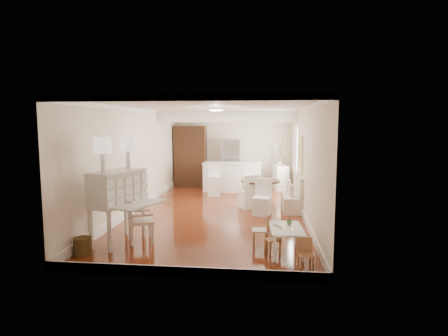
% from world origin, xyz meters
% --- Properties ---
extents(room, '(9.00, 9.04, 2.82)m').
position_xyz_m(room, '(0.04, 0.32, 1.98)').
color(room, maroon).
rests_on(room, ground).
extents(secretary_bureau, '(1.46, 1.47, 1.47)m').
position_xyz_m(secretary_bureau, '(-1.66, -2.93, 0.73)').
color(secretary_bureau, silver).
rests_on(secretary_bureau, ground).
extents(gustavian_armchair, '(0.68, 0.68, 0.89)m').
position_xyz_m(gustavian_armchair, '(-1.23, -2.84, 0.44)').
color(gustavian_armchair, beige).
rests_on(gustavian_armchair, ground).
extents(wicker_basket, '(0.40, 0.40, 0.32)m').
position_xyz_m(wicker_basket, '(-2.05, -3.65, 0.16)').
color(wicker_basket, '#4C3517').
rests_on(wicker_basket, ground).
extents(kids_table, '(0.65, 1.01, 0.49)m').
position_xyz_m(kids_table, '(1.64, -3.20, 0.24)').
color(kids_table, white).
rests_on(kids_table, ground).
extents(kids_chair_a, '(0.34, 0.34, 0.52)m').
position_xyz_m(kids_chair_a, '(1.40, -3.21, 0.26)').
color(kids_chair_a, '#AC7D4E').
rests_on(kids_chair_a, ground).
extents(kids_chair_b, '(0.34, 0.34, 0.65)m').
position_xyz_m(kids_chair_b, '(1.16, -2.83, 0.33)').
color(kids_chair_b, '#AD814E').
rests_on(kids_chair_b, ground).
extents(kids_chair_c, '(0.28, 0.28, 0.52)m').
position_xyz_m(kids_chair_c, '(1.91, -3.95, 0.26)').
color(kids_chair_c, '#AA734D').
rests_on(kids_chair_c, ground).
extents(banquette, '(0.52, 1.60, 0.98)m').
position_xyz_m(banquette, '(1.99, 0.50, 0.49)').
color(banquette, silver).
rests_on(banquette, ground).
extents(dining_table, '(1.39, 1.39, 0.76)m').
position_xyz_m(dining_table, '(1.12, 0.75, 0.38)').
color(dining_table, '#412015').
rests_on(dining_table, ground).
extents(slip_chair_near, '(0.53, 0.55, 0.94)m').
position_xyz_m(slip_chair_near, '(1.17, -0.28, 0.47)').
color(slip_chair_near, white).
rests_on(slip_chair_near, ground).
extents(slip_chair_far, '(0.63, 0.63, 0.96)m').
position_xyz_m(slip_chair_far, '(0.79, 0.54, 0.48)').
color(slip_chair_far, white).
rests_on(slip_chair_far, ground).
extents(breakfast_counter, '(2.05, 0.65, 1.03)m').
position_xyz_m(breakfast_counter, '(0.10, 3.10, 0.52)').
color(breakfast_counter, white).
rests_on(breakfast_counter, ground).
extents(bar_stool_left, '(0.46, 0.46, 1.05)m').
position_xyz_m(bar_stool_left, '(-0.42, 2.21, 0.52)').
color(bar_stool_left, white).
rests_on(bar_stool_left, ground).
extents(bar_stool_right, '(0.49, 0.49, 1.03)m').
position_xyz_m(bar_stool_right, '(0.75, 2.22, 0.51)').
color(bar_stool_right, white).
rests_on(bar_stool_right, ground).
extents(pantry_cabinet, '(1.20, 0.60, 2.30)m').
position_xyz_m(pantry_cabinet, '(-1.60, 4.18, 1.15)').
color(pantry_cabinet, '#381E11').
rests_on(pantry_cabinet, ground).
extents(fridge, '(0.75, 0.65, 1.80)m').
position_xyz_m(fridge, '(0.30, 4.15, 0.90)').
color(fridge, silver).
rests_on(fridge, ground).
extents(sideboard, '(0.59, 1.00, 0.90)m').
position_xyz_m(sideboard, '(1.81, 3.62, 0.45)').
color(sideboard, white).
rests_on(sideboard, ground).
extents(pencil_cup, '(0.11, 0.11, 0.08)m').
position_xyz_m(pencil_cup, '(1.70, -2.99, 0.53)').
color(pencil_cup, '#68AB63').
rests_on(pencil_cup, kids_table).
extents(branch_vase, '(0.18, 0.18, 0.17)m').
position_xyz_m(branch_vase, '(1.78, 3.62, 0.98)').
color(branch_vase, silver).
rests_on(branch_vase, sideboard).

